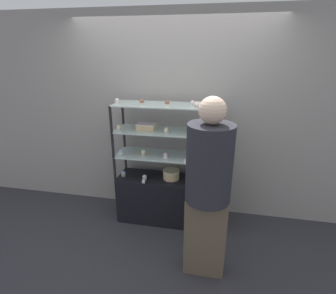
# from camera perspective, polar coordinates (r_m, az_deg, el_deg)

# --- Properties ---
(ground_plane) EXTENTS (20.00, 20.00, 0.00)m
(ground_plane) POSITION_cam_1_polar(r_m,az_deg,el_deg) (3.64, 0.00, -15.31)
(ground_plane) COLOR #2D2D33
(back_wall) EXTENTS (8.00, 0.05, 2.60)m
(back_wall) POSITION_cam_1_polar(r_m,az_deg,el_deg) (3.40, 1.15, 6.35)
(back_wall) COLOR gray
(back_wall) RESTS_ON ground_plane
(display_base) EXTENTS (1.27, 0.41, 0.60)m
(display_base) POSITION_cam_1_polar(r_m,az_deg,el_deg) (3.47, 0.00, -11.26)
(display_base) COLOR black
(display_base) RESTS_ON ground_plane
(display_riser_lower) EXTENTS (1.27, 0.41, 0.31)m
(display_riser_lower) POSITION_cam_1_polar(r_m,az_deg,el_deg) (3.20, 0.00, -2.19)
(display_riser_lower) COLOR black
(display_riser_lower) RESTS_ON display_base
(display_riser_middle) EXTENTS (1.27, 0.41, 0.31)m
(display_riser_middle) POSITION_cam_1_polar(r_m,az_deg,el_deg) (3.10, 0.00, 3.15)
(display_riser_middle) COLOR black
(display_riser_middle) RESTS_ON display_riser_lower
(display_riser_upper) EXTENTS (1.27, 0.41, 0.31)m
(display_riser_upper) POSITION_cam_1_polar(r_m,az_deg,el_deg) (3.02, 0.00, 8.81)
(display_riser_upper) COLOR black
(display_riser_upper) RESTS_ON display_riser_middle
(layer_cake_centerpiece) EXTENTS (0.21, 0.21, 0.12)m
(layer_cake_centerpiece) POSITION_cam_1_polar(r_m,az_deg,el_deg) (3.29, 0.70, -5.97)
(layer_cake_centerpiece) COLOR #DBBC84
(layer_cake_centerpiece) RESTS_ON display_base
(sheet_cake_frosted) EXTENTS (0.22, 0.16, 0.07)m
(sheet_cake_frosted) POSITION_cam_1_polar(r_m,az_deg,el_deg) (3.16, -4.75, 4.47)
(sheet_cake_frosted) COLOR #DBBC84
(sheet_cake_frosted) RESTS_ON display_riser_middle
(cupcake_0) EXTENTS (0.05, 0.05, 0.07)m
(cupcake_0) POSITION_cam_1_polar(r_m,az_deg,el_deg) (3.41, -9.67, -5.79)
(cupcake_0) COLOR #CCB28C
(cupcake_0) RESTS_ON display_base
(cupcake_1) EXTENTS (0.05, 0.05, 0.07)m
(cupcake_1) POSITION_cam_1_polar(r_m,az_deg,el_deg) (3.29, -5.11, -6.60)
(cupcake_1) COLOR beige
(cupcake_1) RESTS_ON display_base
(cupcake_2) EXTENTS (0.05, 0.05, 0.07)m
(cupcake_2) POSITION_cam_1_polar(r_m,az_deg,el_deg) (3.20, 4.94, -7.46)
(cupcake_2) COLOR beige
(cupcake_2) RESTS_ON display_base
(cupcake_3) EXTENTS (0.05, 0.05, 0.07)m
(cupcake_3) POSITION_cam_1_polar(r_m,az_deg,el_deg) (3.20, 10.34, -7.75)
(cupcake_3) COLOR #CCB28C
(cupcake_3) RESTS_ON display_base
(price_tag_0) EXTENTS (0.04, 0.00, 0.04)m
(price_tag_0) POSITION_cam_1_polar(r_m,az_deg,el_deg) (3.21, -5.38, -7.50)
(price_tag_0) COLOR white
(price_tag_0) RESTS_ON display_base
(cupcake_4) EXTENTS (0.05, 0.05, 0.06)m
(cupcake_4) POSITION_cam_1_polar(r_m,az_deg,el_deg) (3.27, -10.13, -1.03)
(cupcake_4) COLOR white
(cupcake_4) RESTS_ON display_riser_lower
(cupcake_5) EXTENTS (0.05, 0.05, 0.06)m
(cupcake_5) POSITION_cam_1_polar(r_m,az_deg,el_deg) (3.22, -5.39, -1.16)
(cupcake_5) COLOR #CCB28C
(cupcake_5) RESTS_ON display_riser_lower
(cupcake_6) EXTENTS (0.05, 0.05, 0.06)m
(cupcake_6) POSITION_cam_1_polar(r_m,az_deg,el_deg) (3.11, -0.51, -1.84)
(cupcake_6) COLOR white
(cupcake_6) RESTS_ON display_riser_lower
(cupcake_7) EXTENTS (0.05, 0.05, 0.06)m
(cupcake_7) POSITION_cam_1_polar(r_m,az_deg,el_deg) (3.12, 5.14, -1.91)
(cupcake_7) COLOR #CCB28C
(cupcake_7) RESTS_ON display_riser_lower
(cupcake_8) EXTENTS (0.05, 0.05, 0.06)m
(cupcake_8) POSITION_cam_1_polar(r_m,az_deg,el_deg) (3.04, 10.16, -2.79)
(cupcake_8) COLOR #CCB28C
(cupcake_8) RESTS_ON display_riser_lower
(price_tag_1) EXTENTS (0.04, 0.00, 0.04)m
(price_tag_1) POSITION_cam_1_polar(r_m,az_deg,el_deg) (2.98, 3.88, -3.10)
(price_tag_1) COLOR white
(price_tag_1) RESTS_ON display_riser_lower
(cupcake_9) EXTENTS (0.05, 0.05, 0.06)m
(cupcake_9) POSITION_cam_1_polar(r_m,az_deg,el_deg) (3.16, -10.69, 4.15)
(cupcake_9) COLOR beige
(cupcake_9) RESTS_ON display_riser_middle
(cupcake_10) EXTENTS (0.05, 0.05, 0.06)m
(cupcake_10) POSITION_cam_1_polar(r_m,az_deg,el_deg) (3.01, -0.39, 3.68)
(cupcake_10) COLOR beige
(cupcake_10) RESTS_ON display_riser_middle
(cupcake_11) EXTENTS (0.05, 0.05, 0.06)m
(cupcake_11) POSITION_cam_1_polar(r_m,az_deg,el_deg) (2.95, 5.03, 3.24)
(cupcake_11) COLOR beige
(cupcake_11) RESTS_ON display_riser_middle
(cupcake_12) EXTENTS (0.05, 0.05, 0.06)m
(cupcake_12) POSITION_cam_1_polar(r_m,az_deg,el_deg) (2.98, 11.06, 3.11)
(cupcake_12) COLOR beige
(cupcake_12) RESTS_ON display_riser_middle
(price_tag_2) EXTENTS (0.04, 0.00, 0.04)m
(price_tag_2) POSITION_cam_1_polar(r_m,az_deg,el_deg) (2.87, 5.01, 2.55)
(price_tag_2) COLOR white
(price_tag_2) RESTS_ON display_riser_middle
(cupcake_13) EXTENTS (0.05, 0.05, 0.07)m
(cupcake_13) POSITION_cam_1_polar(r_m,az_deg,el_deg) (3.10, -11.00, 9.77)
(cupcake_13) COLOR beige
(cupcake_13) RESTS_ON display_riser_upper
(cupcake_14) EXTENTS (0.05, 0.05, 0.07)m
(cupcake_14) POSITION_cam_1_polar(r_m,az_deg,el_deg) (2.99, -5.71, 9.66)
(cupcake_14) COLOR beige
(cupcake_14) RESTS_ON display_riser_upper
(cupcake_15) EXTENTS (0.05, 0.05, 0.07)m
(cupcake_15) POSITION_cam_1_polar(r_m,az_deg,el_deg) (2.91, -0.19, 9.46)
(cupcake_15) COLOR beige
(cupcake_15) RESTS_ON display_riser_upper
(cupcake_16) EXTENTS (0.05, 0.05, 0.07)m
(cupcake_16) POSITION_cam_1_polar(r_m,az_deg,el_deg) (2.92, 5.36, 9.39)
(cupcake_16) COLOR beige
(cupcake_16) RESTS_ON display_riser_upper
(cupcake_17) EXTENTS (0.05, 0.05, 0.07)m
(cupcake_17) POSITION_cam_1_polar(r_m,az_deg,el_deg) (2.86, 11.05, 8.89)
(cupcake_17) COLOR #CCB28C
(cupcake_17) RESTS_ON display_riser_upper
(price_tag_3) EXTENTS (0.04, 0.00, 0.04)m
(price_tag_3) POSITION_cam_1_polar(r_m,az_deg,el_deg) (2.78, 6.32, 8.61)
(price_tag_3) COLOR white
(price_tag_3) RESTS_ON display_riser_upper
(donut_glazed) EXTENTS (0.14, 0.14, 0.04)m
(donut_glazed) POSITION_cam_1_polar(r_m,az_deg,el_deg) (2.97, 6.60, 9.29)
(donut_glazed) COLOR #EFE5CC
(donut_glazed) RESTS_ON display_riser_upper
(customer_figure) EXTENTS (0.42, 0.42, 1.78)m
(customer_figure) POSITION_cam_1_polar(r_m,az_deg,el_deg) (2.44, 8.68, -8.64)
(customer_figure) COLOR brown
(customer_figure) RESTS_ON ground_plane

